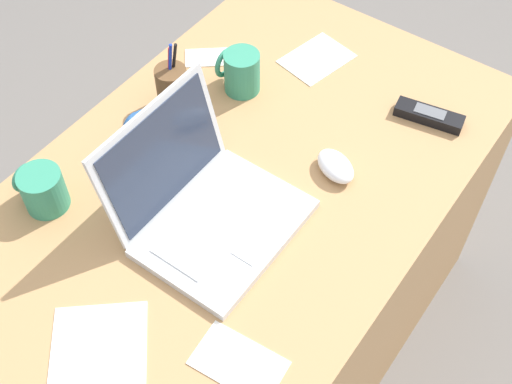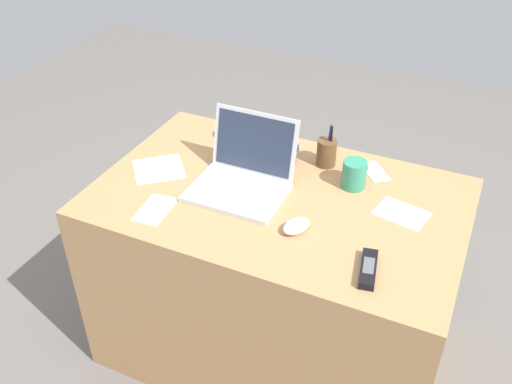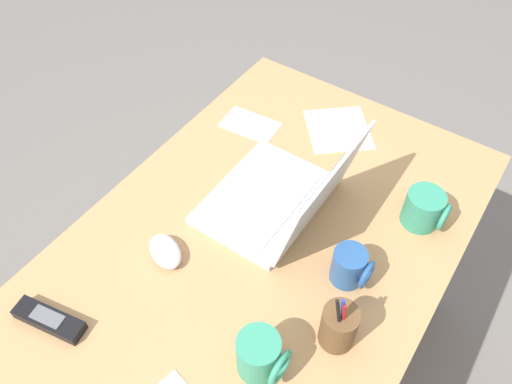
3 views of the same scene
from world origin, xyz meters
The scene contains 13 objects.
ground_plane centered at (0.00, 0.00, 0.00)m, with size 6.00×6.00×0.00m, color slate.
desk centered at (0.00, 0.00, 0.38)m, with size 1.24×0.78×0.75m, color tan.
laptop centered at (-0.13, -0.01, 0.80)m, with size 0.32×0.29×0.24m.
computer_mouse centered at (0.12, -0.15, 0.77)m, with size 0.06×0.10×0.04m, color white.
coffee_mug_white centered at (-0.29, 0.28, 0.80)m, with size 0.09×0.10×0.09m.
coffee_mug_tall centered at (0.21, 0.16, 0.80)m, with size 0.08×0.09×0.10m.
coffee_mug_spare centered at (-0.05, 0.21, 0.80)m, with size 0.07×0.08×0.09m.
cordless_phone centered at (0.38, -0.24, 0.77)m, with size 0.07×0.16×0.03m.
pen_holder centered at (0.08, 0.25, 0.81)m, with size 0.07×0.07×0.17m.
paper_note_near_laptop centered at (-0.33, -0.24, 0.75)m, with size 0.09×0.16×0.00m, color white.
paper_note_left centered at (0.26, 0.28, 0.75)m, with size 0.07×0.13×0.00m, color white.
paper_note_right centered at (-0.46, -0.03, 0.75)m, with size 0.17×0.17×0.00m, color white.
paper_note_front centered at (0.40, 0.07, 0.75)m, with size 0.16×0.12×0.00m, color white.
Camera 2 is at (0.58, -1.45, 1.87)m, focal length 39.79 mm.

